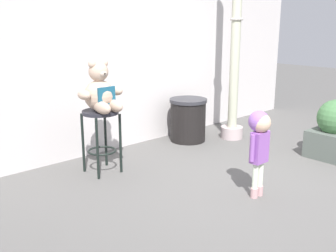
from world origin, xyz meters
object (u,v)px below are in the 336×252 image
object	(u,v)px
bar_stool_with_teddy	(101,128)
planter_with_shrub	(334,131)
teddy_bear	(101,93)
lamppost	(235,57)
child_walking	(260,135)
trash_bin	(188,120)

from	to	relation	value
bar_stool_with_teddy	planter_with_shrub	bearing A→B (deg)	-31.75
teddy_bear	lamppost	bearing A→B (deg)	-2.17
bar_stool_with_teddy	child_walking	size ratio (longest dim) A/B	0.84
trash_bin	teddy_bear	bearing A→B (deg)	-170.91
bar_stool_with_teddy	trash_bin	bearing A→B (deg)	8.14
bar_stool_with_teddy	lamppost	distance (m)	2.42
teddy_bear	trash_bin	xyz separation A→B (m)	(1.70, 0.27, -0.65)
teddy_bear	trash_bin	world-z (taller)	teddy_bear
planter_with_shrub	child_walking	bearing A→B (deg)	-178.10
bar_stool_with_teddy	lamppost	bearing A→B (deg)	-2.88
bar_stool_with_teddy	lamppost	size ratio (longest dim) A/B	0.24
trash_bin	planter_with_shrub	distance (m)	2.06
lamppost	bar_stool_with_teddy	bearing A→B (deg)	177.12
child_walking	lamppost	size ratio (longest dim) A/B	0.29
bar_stool_with_teddy	teddy_bear	bearing A→B (deg)	-90.00
child_walking	planter_with_shrub	size ratio (longest dim) A/B	1.16
teddy_bear	child_walking	distance (m)	1.86
lamppost	child_walking	bearing A→B (deg)	-134.08
bar_stool_with_teddy	child_walking	xyz separation A→B (m)	(0.81, -1.67, 0.11)
trash_bin	lamppost	distance (m)	1.18
teddy_bear	trash_bin	distance (m)	1.84
trash_bin	lamppost	size ratio (longest dim) A/B	0.21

